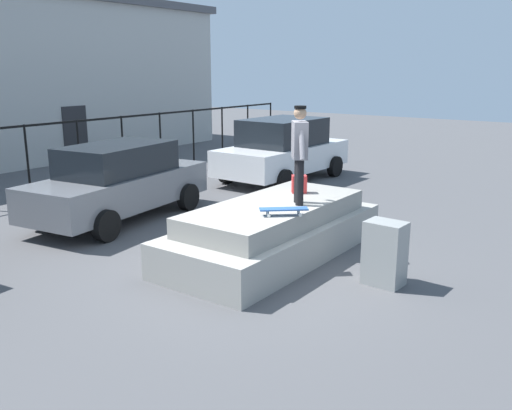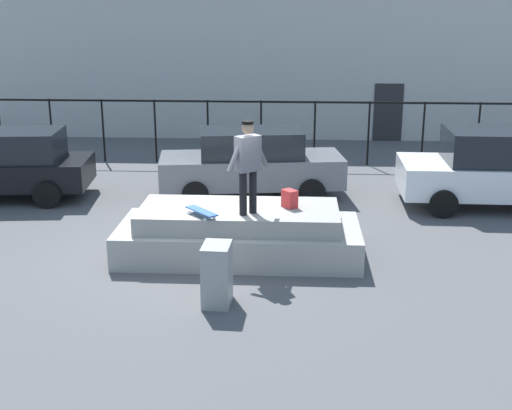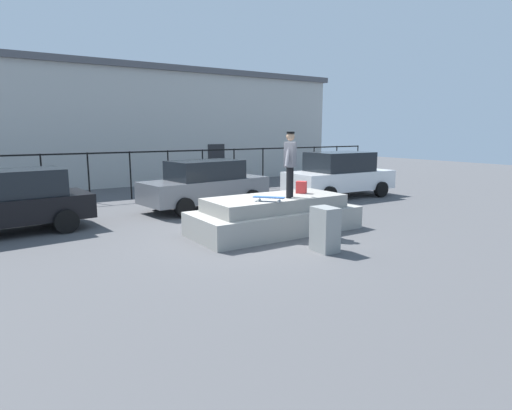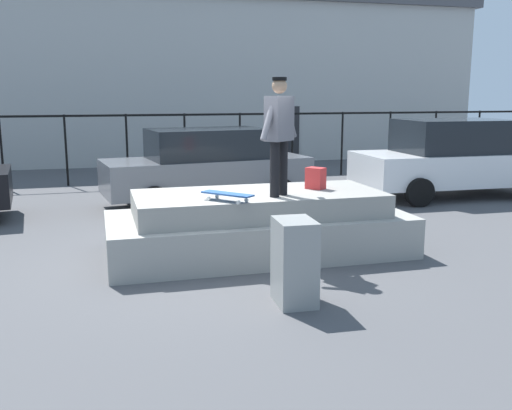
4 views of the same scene
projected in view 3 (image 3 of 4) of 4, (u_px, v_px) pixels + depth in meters
The scene contains 11 objects.
ground_plane at pixel (254, 236), 11.17m from camera, with size 60.00×60.00×0.00m, color #4C4C4F.
concrete_ledge at pixel (275, 215), 11.61m from camera, with size 4.61×2.01×0.97m.
skateboarder at pixel (290, 160), 11.15m from camera, with size 0.76×0.64×1.72m.
skateboard at pixel (269, 198), 10.67m from camera, with size 0.67×0.73×0.12m.
backpack at pixel (301, 187), 12.07m from camera, with size 0.28×0.20×0.34m, color red.
car_black_hatchback_near at pixel (0, 201), 11.21m from camera, with size 4.57×2.39×1.70m.
car_grey_sedan_mid at pixel (206, 184), 14.96m from camera, with size 4.70×2.41×1.70m.
car_white_sedan_far at pixel (339, 174), 17.72m from camera, with size 4.61×2.32×1.85m.
utility_box at pixel (325, 229), 9.69m from camera, with size 0.44×0.60×1.02m, color gray.
fence_row at pixel (150, 167), 17.50m from camera, with size 24.06×0.06×1.91m.
warehouse_building at pixel (104, 126), 23.07m from camera, with size 25.79×6.99×5.97m.
Camera 3 is at (-5.87, -9.15, 2.72)m, focal length 29.98 mm.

